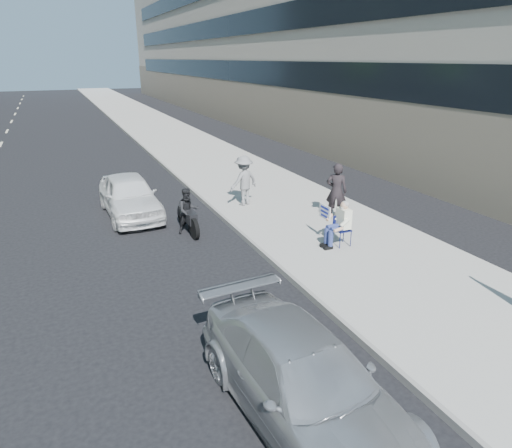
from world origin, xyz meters
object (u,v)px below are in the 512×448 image
seated_protester (339,221)px  jogger (244,181)px  parked_sedan (303,380)px  motorcycle (188,213)px  pedestrian_woman (336,191)px  white_sedan_near (129,196)px

seated_protester → jogger: 4.71m
jogger → parked_sedan: (-3.09, -9.77, -0.38)m
parked_sedan → motorcycle: (0.60, 8.26, -0.02)m
motorcycle → parked_sedan: bearing=-96.7°
jogger → parked_sedan: bearing=54.7°
jogger → pedestrian_woman: size_ratio=0.96×
motorcycle → pedestrian_woman: bearing=-15.7°
white_sedan_near → motorcycle: (1.39, -2.40, -0.07)m
jogger → white_sedan_near: size_ratio=0.43×
white_sedan_near → motorcycle: bearing=-61.8°
jogger → motorcycle: (-2.49, -1.51, -0.40)m
pedestrian_woman → motorcycle: 4.81m
jogger → motorcycle: size_ratio=0.87×
parked_sedan → white_sedan_near: size_ratio=1.09×
pedestrian_woman → parked_sedan: 8.91m
seated_protester → parked_sedan: seated_protester is taller
motorcycle → white_sedan_near: bearing=117.5°
pedestrian_woman → parked_sedan: pedestrian_woman is taller
white_sedan_near → seated_protester: bearing=-50.5°
pedestrian_woman → white_sedan_near: size_ratio=0.44×
seated_protester → parked_sedan: (-4.04, -5.16, -0.21)m
white_sedan_near → pedestrian_woman: bearing=-31.8°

